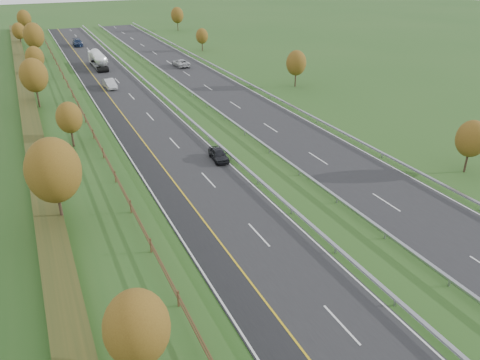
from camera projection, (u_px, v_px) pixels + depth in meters
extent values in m
plane|color=#264E1B|center=(202.00, 118.00, 69.19)|extent=(400.00, 400.00, 0.00)
cube|color=black|center=(140.00, 116.00, 70.24)|extent=(10.50, 200.00, 0.04)
cube|color=black|center=(240.00, 103.00, 76.47)|extent=(10.50, 200.00, 0.04)
cube|color=black|center=(115.00, 119.00, 68.82)|extent=(3.00, 200.00, 0.04)
cube|color=silver|center=(106.00, 120.00, 68.32)|extent=(0.15, 200.00, 0.01)
cube|color=gold|center=(125.00, 118.00, 69.38)|extent=(0.15, 200.00, 0.01)
cube|color=silver|center=(172.00, 111.00, 72.13)|extent=(0.15, 200.00, 0.01)
cube|color=silver|center=(211.00, 106.00, 74.55)|extent=(0.15, 200.00, 0.01)
cube|color=silver|center=(267.00, 99.00, 78.37)|extent=(0.15, 200.00, 0.01)
cube|color=silver|center=(341.00, 324.00, 30.69)|extent=(0.15, 4.00, 0.01)
cube|color=silver|center=(259.00, 235.00, 40.49)|extent=(0.15, 4.00, 0.01)
cube|color=silver|center=(386.00, 202.00, 45.78)|extent=(0.15, 4.00, 0.01)
cube|color=silver|center=(208.00, 180.00, 50.29)|extent=(0.15, 4.00, 0.01)
cube|color=silver|center=(318.00, 158.00, 55.58)|extent=(0.15, 4.00, 0.01)
cube|color=silver|center=(174.00, 143.00, 60.08)|extent=(0.15, 4.00, 0.01)
cube|color=silver|center=(270.00, 128.00, 65.37)|extent=(0.15, 4.00, 0.01)
cube|color=silver|center=(150.00, 116.00, 69.88)|extent=(0.15, 4.00, 0.01)
cube|color=silver|center=(235.00, 105.00, 75.17)|extent=(0.15, 4.00, 0.01)
cube|color=silver|center=(132.00, 96.00, 79.68)|extent=(0.15, 4.00, 0.01)
cube|color=silver|center=(208.00, 87.00, 84.97)|extent=(0.15, 4.00, 0.01)
cube|color=silver|center=(117.00, 81.00, 89.48)|extent=(0.15, 4.00, 0.01)
cube|color=silver|center=(187.00, 74.00, 94.76)|extent=(0.15, 4.00, 0.01)
cube|color=silver|center=(106.00, 68.00, 99.27)|extent=(0.15, 4.00, 0.01)
cube|color=silver|center=(169.00, 62.00, 104.56)|extent=(0.15, 4.00, 0.01)
cube|color=silver|center=(96.00, 58.00, 109.07)|extent=(0.15, 4.00, 0.01)
cube|color=silver|center=(155.00, 53.00, 114.36)|extent=(0.15, 4.00, 0.01)
cube|color=silver|center=(88.00, 49.00, 118.87)|extent=(0.15, 4.00, 0.01)
cube|color=silver|center=(142.00, 45.00, 124.16)|extent=(0.15, 4.00, 0.01)
cube|color=silver|center=(81.00, 42.00, 128.66)|extent=(0.15, 4.00, 0.01)
cube|color=silver|center=(132.00, 38.00, 133.95)|extent=(0.15, 4.00, 0.01)
cube|color=silver|center=(76.00, 36.00, 138.46)|extent=(0.15, 4.00, 0.01)
cube|color=silver|center=(123.00, 33.00, 143.75)|extent=(0.15, 4.00, 0.01)
cube|color=silver|center=(71.00, 30.00, 148.26)|extent=(0.15, 4.00, 0.01)
cube|color=silver|center=(115.00, 28.00, 153.55)|extent=(0.15, 4.00, 0.01)
cube|color=#264E1B|center=(47.00, 121.00, 64.90)|extent=(12.00, 200.00, 2.00)
cube|color=#2C3415|center=(29.00, 112.00, 63.47)|extent=(2.20, 180.00, 1.10)
cube|color=#422B19|center=(79.00, 106.00, 65.92)|extent=(0.08, 184.00, 0.10)
cube|color=#422B19|center=(78.00, 104.00, 65.75)|extent=(0.08, 184.00, 0.10)
cube|color=#422B19|center=(178.00, 298.00, 29.16)|extent=(0.12, 0.12, 1.20)
cube|color=#422B19|center=(151.00, 245.00, 34.47)|extent=(0.12, 0.12, 1.20)
cube|color=#422B19|center=(131.00, 206.00, 39.78)|extent=(0.12, 0.12, 1.20)
cube|color=#422B19|center=(115.00, 177.00, 45.08)|extent=(0.12, 0.12, 1.20)
cube|color=#422B19|center=(103.00, 153.00, 50.39)|extent=(0.12, 0.12, 1.20)
cube|color=#422B19|center=(93.00, 134.00, 55.70)|extent=(0.12, 0.12, 1.20)
cube|color=#422B19|center=(85.00, 118.00, 61.00)|extent=(0.12, 0.12, 1.20)
cube|color=#422B19|center=(78.00, 105.00, 66.31)|extent=(0.12, 0.12, 1.20)
cube|color=#422B19|center=(73.00, 94.00, 71.62)|extent=(0.12, 0.12, 1.20)
cube|color=#422B19|center=(68.00, 84.00, 76.92)|extent=(0.12, 0.12, 1.20)
cube|color=#422B19|center=(63.00, 76.00, 82.23)|extent=(0.12, 0.12, 1.20)
cube|color=#422B19|center=(59.00, 68.00, 87.54)|extent=(0.12, 0.12, 1.20)
cube|color=#422B19|center=(56.00, 62.00, 92.84)|extent=(0.12, 0.12, 1.20)
cube|color=#422B19|center=(53.00, 56.00, 98.15)|extent=(0.12, 0.12, 1.20)
cube|color=#422B19|center=(50.00, 51.00, 103.46)|extent=(0.12, 0.12, 1.20)
cube|color=#422B19|center=(48.00, 46.00, 108.76)|extent=(0.12, 0.12, 1.20)
cube|color=#422B19|center=(46.00, 42.00, 114.07)|extent=(0.12, 0.12, 1.20)
cube|color=#422B19|center=(44.00, 38.00, 119.38)|extent=(0.12, 0.12, 1.20)
cube|color=#422B19|center=(42.00, 34.00, 124.68)|extent=(0.12, 0.12, 1.20)
cube|color=#422B19|center=(40.00, 31.00, 129.99)|extent=(0.12, 0.12, 1.20)
cube|color=#422B19|center=(38.00, 28.00, 135.30)|extent=(0.12, 0.12, 1.20)
cube|color=#422B19|center=(37.00, 25.00, 140.60)|extent=(0.12, 0.12, 1.20)
cube|color=#94969C|center=(176.00, 107.00, 72.13)|extent=(0.32, 200.00, 0.18)
cube|color=#94969C|center=(395.00, 303.00, 32.27)|extent=(0.10, 0.14, 0.56)
cube|color=#94969C|center=(335.00, 250.00, 37.99)|extent=(0.10, 0.14, 0.56)
cube|color=#94969C|center=(292.00, 211.00, 43.70)|extent=(0.10, 0.14, 0.56)
cube|color=#94969C|center=(258.00, 181.00, 49.42)|extent=(0.10, 0.14, 0.56)
cube|color=#94969C|center=(231.00, 158.00, 55.13)|extent=(0.10, 0.14, 0.56)
cube|color=#94969C|center=(209.00, 139.00, 60.85)|extent=(0.10, 0.14, 0.56)
cube|color=#94969C|center=(191.00, 123.00, 66.56)|extent=(0.10, 0.14, 0.56)
cube|color=#94969C|center=(176.00, 109.00, 72.28)|extent=(0.10, 0.14, 0.56)
cube|color=#94969C|center=(163.00, 98.00, 77.99)|extent=(0.10, 0.14, 0.56)
cube|color=#94969C|center=(152.00, 88.00, 83.71)|extent=(0.10, 0.14, 0.56)
cube|color=#94969C|center=(142.00, 79.00, 89.42)|extent=(0.10, 0.14, 0.56)
cube|color=#94969C|center=(134.00, 72.00, 95.14)|extent=(0.10, 0.14, 0.56)
cube|color=#94969C|center=(126.00, 65.00, 100.85)|extent=(0.10, 0.14, 0.56)
cube|color=#94969C|center=(120.00, 59.00, 106.57)|extent=(0.10, 0.14, 0.56)
cube|color=#94969C|center=(113.00, 54.00, 112.28)|extent=(0.10, 0.14, 0.56)
cube|color=#94969C|center=(108.00, 49.00, 118.00)|extent=(0.10, 0.14, 0.56)
cube|color=#94969C|center=(103.00, 44.00, 123.71)|extent=(0.10, 0.14, 0.56)
cube|color=#94969C|center=(98.00, 40.00, 129.43)|extent=(0.10, 0.14, 0.56)
cube|color=#94969C|center=(94.00, 37.00, 135.14)|extent=(0.10, 0.14, 0.56)
cube|color=#94969C|center=(90.00, 33.00, 140.86)|extent=(0.10, 0.14, 0.56)
cube|color=#94969C|center=(87.00, 30.00, 146.57)|extent=(0.10, 0.14, 0.56)
cube|color=#94969C|center=(84.00, 27.00, 152.29)|extent=(0.10, 0.14, 0.56)
cube|color=#94969C|center=(207.00, 103.00, 74.06)|extent=(0.32, 200.00, 0.18)
cube|color=#94969C|center=(449.00, 283.00, 34.20)|extent=(0.10, 0.14, 0.56)
cube|color=#94969C|center=(385.00, 236.00, 39.92)|extent=(0.10, 0.14, 0.56)
cube|color=#94969C|center=(337.00, 200.00, 45.63)|extent=(0.10, 0.14, 0.56)
cube|color=#94969C|center=(299.00, 173.00, 51.35)|extent=(0.10, 0.14, 0.56)
cube|color=#94969C|center=(269.00, 151.00, 57.06)|extent=(0.10, 0.14, 0.56)
cube|color=#94969C|center=(245.00, 133.00, 62.78)|extent=(0.10, 0.14, 0.56)
cube|color=#94969C|center=(224.00, 118.00, 68.49)|extent=(0.10, 0.14, 0.56)
cube|color=#94969C|center=(207.00, 105.00, 74.21)|extent=(0.10, 0.14, 0.56)
cube|color=#94969C|center=(192.00, 94.00, 79.92)|extent=(0.10, 0.14, 0.56)
cube|color=#94969C|center=(179.00, 85.00, 85.64)|extent=(0.10, 0.14, 0.56)
cube|color=#94969C|center=(168.00, 77.00, 91.35)|extent=(0.10, 0.14, 0.56)
cube|color=#94969C|center=(158.00, 69.00, 97.06)|extent=(0.10, 0.14, 0.56)
cube|color=#94969C|center=(149.00, 63.00, 102.78)|extent=(0.10, 0.14, 0.56)
cube|color=#94969C|center=(142.00, 57.00, 108.49)|extent=(0.10, 0.14, 0.56)
cube|color=#94969C|center=(135.00, 52.00, 114.21)|extent=(0.10, 0.14, 0.56)
cube|color=#94969C|center=(128.00, 47.00, 119.92)|extent=(0.10, 0.14, 0.56)
cube|color=#94969C|center=(122.00, 43.00, 125.64)|extent=(0.10, 0.14, 0.56)
cube|color=#94969C|center=(117.00, 39.00, 131.35)|extent=(0.10, 0.14, 0.56)
cube|color=#94969C|center=(112.00, 36.00, 137.07)|extent=(0.10, 0.14, 0.56)
cube|color=#94969C|center=(108.00, 32.00, 142.78)|extent=(0.10, 0.14, 0.56)
cube|color=#94969C|center=(103.00, 29.00, 148.50)|extent=(0.10, 0.14, 0.56)
cube|color=#94969C|center=(100.00, 26.00, 154.21)|extent=(0.10, 0.14, 0.56)
cube|color=#94969C|center=(271.00, 95.00, 78.40)|extent=(0.32, 200.00, 0.18)
cube|color=#94969C|center=(382.00, 156.00, 55.69)|extent=(0.10, 0.14, 0.56)
cube|color=#94969C|center=(317.00, 121.00, 67.12)|extent=(0.10, 0.14, 0.56)
cube|color=#94969C|center=(271.00, 97.00, 78.55)|extent=(0.10, 0.14, 0.56)
cube|color=#94969C|center=(236.00, 79.00, 89.98)|extent=(0.10, 0.14, 0.56)
cube|color=#94969C|center=(210.00, 65.00, 101.41)|extent=(0.10, 0.14, 0.56)
cube|color=#94969C|center=(189.00, 53.00, 112.84)|extent=(0.10, 0.14, 0.56)
cube|color=#94969C|center=(171.00, 44.00, 124.27)|extent=(0.10, 0.14, 0.56)
cube|color=#94969C|center=(157.00, 36.00, 135.70)|extent=(0.10, 0.14, 0.56)
cube|color=#94969C|center=(145.00, 30.00, 147.13)|extent=(0.10, 0.14, 0.56)
cube|color=#94969C|center=(134.00, 24.00, 158.56)|extent=(0.10, 0.14, 0.56)
ellipsoid|color=#593C13|center=(137.00, 328.00, 22.32)|extent=(3.24, 3.24, 4.05)
cylinder|color=#2D2116|center=(61.00, 210.00, 37.27)|extent=(0.24, 0.24, 3.15)
ellipsoid|color=#593C13|center=(53.00, 170.00, 35.76)|extent=(4.20, 4.20, 5.25)
cylinder|color=#2D2116|center=(72.00, 137.00, 53.32)|extent=(0.24, 0.24, 2.16)
ellipsoid|color=#593C13|center=(69.00, 118.00, 52.28)|extent=(2.88, 2.88, 3.60)
cylinder|color=#2D2116|center=(38.00, 97.00, 66.91)|extent=(0.24, 0.24, 2.88)
ellipsoid|color=#593C13|center=(34.00, 75.00, 65.53)|extent=(3.84, 3.84, 4.80)
cylinder|color=#2D2116|center=(38.00, 72.00, 82.10)|extent=(0.24, 0.24, 2.34)
ellipsoid|color=#593C13|center=(35.00, 58.00, 80.98)|extent=(3.12, 3.12, 3.90)
cylinder|color=#2D2116|center=(37.00, 52.00, 97.02)|extent=(0.24, 0.24, 3.06)
ellipsoid|color=#593C13|center=(34.00, 35.00, 95.55)|extent=(4.08, 4.08, 5.10)
cylinder|color=#2D2116|center=(21.00, 42.00, 110.95)|extent=(0.24, 0.24, 2.25)
ellipsoid|color=#593C13|center=(19.00, 31.00, 109.87)|extent=(3.00, 3.00, 3.75)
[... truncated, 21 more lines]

